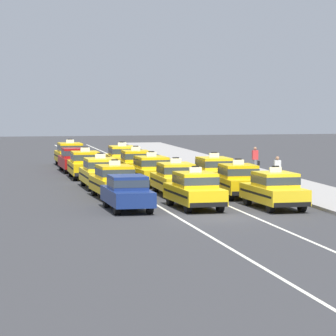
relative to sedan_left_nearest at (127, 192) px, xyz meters
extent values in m
plane|color=#353538|center=(3.30, -2.96, -0.85)|extent=(160.00, 160.00, 0.00)
cube|color=silver|center=(1.70, 17.04, -0.84)|extent=(0.14, 80.00, 0.01)
cube|color=silver|center=(4.90, 17.04, -0.84)|extent=(0.14, 80.00, 0.01)
cube|color=#9E9993|center=(10.50, 12.04, -0.77)|extent=(4.00, 90.00, 0.15)
cylinder|color=black|center=(-0.76, 1.44, -0.53)|extent=(0.26, 0.65, 0.64)
cylinder|color=black|center=(0.69, 1.47, -0.53)|extent=(0.26, 0.65, 0.64)
cylinder|color=black|center=(-0.69, -1.40, -0.53)|extent=(0.26, 0.65, 0.64)
cylinder|color=black|center=(0.75, -1.37, -0.53)|extent=(0.26, 0.65, 0.64)
cube|color=navy|center=(0.00, 0.03, -0.20)|extent=(1.86, 4.34, 0.66)
cube|color=navy|center=(0.00, -0.07, 0.43)|extent=(1.61, 1.94, 0.60)
cube|color=#2D3842|center=(0.00, -0.07, 0.43)|extent=(1.63, 1.96, 0.33)
cylinder|color=black|center=(-0.64, 6.79, -0.53)|extent=(0.27, 0.65, 0.64)
cylinder|color=black|center=(0.83, 6.86, -0.53)|extent=(0.27, 0.65, 0.64)
cylinder|color=black|center=(-0.49, 3.73, -0.53)|extent=(0.27, 0.65, 0.64)
cylinder|color=black|center=(0.99, 3.81, -0.53)|extent=(0.27, 0.65, 0.64)
cube|color=yellow|center=(0.17, 5.30, -0.18)|extent=(2.03, 4.59, 0.70)
cube|color=black|center=(0.17, 5.30, -0.13)|extent=(2.03, 4.23, 0.10)
cube|color=yellow|center=(0.18, 5.15, 0.49)|extent=(1.70, 2.18, 0.64)
cube|color=#2D3842|center=(0.18, 5.15, 0.49)|extent=(1.73, 2.20, 0.35)
cube|color=white|center=(0.18, 5.15, 0.93)|extent=(0.57, 0.15, 0.24)
cube|color=black|center=(0.18, 5.15, 1.08)|extent=(0.33, 0.13, 0.06)
cube|color=black|center=(0.06, 7.50, -0.43)|extent=(1.71, 0.23, 0.20)
cube|color=black|center=(0.29, 3.09, -0.43)|extent=(1.71, 0.23, 0.20)
cylinder|color=black|center=(-0.58, 12.20, -0.53)|extent=(0.25, 0.64, 0.64)
cylinder|color=black|center=(0.90, 12.21, -0.53)|extent=(0.25, 0.64, 0.64)
cylinder|color=black|center=(-0.55, 9.14, -0.53)|extent=(0.25, 0.64, 0.64)
cylinder|color=black|center=(0.93, 9.15, -0.53)|extent=(0.25, 0.64, 0.64)
cube|color=yellow|center=(0.18, 10.68, -0.18)|extent=(1.84, 4.52, 0.70)
cube|color=black|center=(0.18, 10.68, -0.13)|extent=(1.86, 4.16, 0.10)
cube|color=yellow|center=(0.18, 10.53, 0.49)|extent=(1.62, 2.12, 0.64)
cube|color=#2D3842|center=(0.18, 10.53, 0.49)|extent=(1.64, 2.14, 0.35)
cube|color=white|center=(0.18, 10.53, 0.93)|extent=(0.56, 0.13, 0.24)
cube|color=black|center=(0.18, 10.53, 1.08)|extent=(0.32, 0.11, 0.06)
cube|color=black|center=(0.16, 12.89, -0.43)|extent=(1.71, 0.16, 0.20)
cube|color=black|center=(0.20, 8.47, -0.43)|extent=(1.71, 0.16, 0.20)
cylinder|color=black|center=(-0.61, 18.70, -0.53)|extent=(0.25, 0.64, 0.64)
cylinder|color=black|center=(0.86, 18.68, -0.53)|extent=(0.25, 0.64, 0.64)
cylinder|color=black|center=(-0.66, 15.64, -0.53)|extent=(0.25, 0.64, 0.64)
cylinder|color=black|center=(0.82, 15.62, -0.53)|extent=(0.25, 0.64, 0.64)
cube|color=yellow|center=(0.10, 17.16, -0.18)|extent=(1.86, 4.52, 0.70)
cube|color=black|center=(0.10, 17.16, -0.13)|extent=(1.88, 4.17, 0.10)
cube|color=yellow|center=(0.10, 17.01, 0.49)|extent=(1.63, 2.12, 0.64)
cube|color=#2D3842|center=(0.10, 17.01, 0.49)|extent=(1.65, 2.14, 0.35)
cube|color=white|center=(0.10, 17.01, 0.93)|extent=(0.56, 0.13, 0.24)
cube|color=black|center=(0.10, 17.01, 1.08)|extent=(0.32, 0.11, 0.06)
cube|color=black|center=(0.13, 19.37, -0.43)|extent=(1.71, 0.16, 0.20)
cube|color=black|center=(0.07, 14.95, -0.43)|extent=(1.71, 0.16, 0.20)
cylinder|color=black|center=(-0.74, 23.72, -0.53)|extent=(0.25, 0.64, 0.64)
cylinder|color=black|center=(0.70, 23.74, -0.53)|extent=(0.25, 0.64, 0.64)
cylinder|color=black|center=(-0.70, 20.88, -0.53)|extent=(0.25, 0.64, 0.64)
cylinder|color=black|center=(0.74, 20.90, -0.53)|extent=(0.25, 0.64, 0.64)
cube|color=maroon|center=(0.00, 22.31, -0.20)|extent=(1.82, 4.33, 0.66)
cube|color=maroon|center=(0.00, 22.21, 0.43)|extent=(1.59, 1.92, 0.60)
cube|color=#2D3842|center=(0.00, 22.21, 0.43)|extent=(1.61, 1.94, 0.33)
cylinder|color=black|center=(-0.51, 29.24, -0.53)|extent=(0.25, 0.64, 0.64)
cylinder|color=black|center=(0.96, 29.26, -0.53)|extent=(0.25, 0.64, 0.64)
cylinder|color=black|center=(-0.47, 26.18, -0.53)|extent=(0.25, 0.64, 0.64)
cylinder|color=black|center=(1.01, 26.20, -0.53)|extent=(0.25, 0.64, 0.64)
cube|color=yellow|center=(0.25, 27.72, -0.18)|extent=(1.87, 4.53, 0.70)
cube|color=black|center=(0.25, 27.72, -0.13)|extent=(1.88, 4.17, 0.10)
cube|color=yellow|center=(0.25, 27.57, 0.49)|extent=(1.63, 2.12, 0.64)
cube|color=#2D3842|center=(0.25, 27.57, 0.49)|extent=(1.65, 2.14, 0.35)
cube|color=white|center=(0.25, 27.57, 0.93)|extent=(0.56, 0.13, 0.24)
cube|color=black|center=(0.25, 27.57, 1.08)|extent=(0.32, 0.11, 0.06)
cube|color=black|center=(0.22, 29.93, -0.43)|extent=(1.71, 0.17, 0.20)
cube|color=black|center=(0.28, 25.51, -0.43)|extent=(1.71, 0.17, 0.20)
cylinder|color=black|center=(2.28, 1.67, -0.53)|extent=(0.27, 0.65, 0.64)
cylinder|color=black|center=(3.75, 1.75, -0.53)|extent=(0.27, 0.65, 0.64)
cylinder|color=black|center=(2.44, -1.38, -0.53)|extent=(0.27, 0.65, 0.64)
cylinder|color=black|center=(3.92, -1.31, -0.53)|extent=(0.27, 0.65, 0.64)
cube|color=yellow|center=(3.10, 0.18, -0.18)|extent=(2.04, 4.59, 0.70)
cube|color=black|center=(3.10, 0.18, -0.13)|extent=(2.04, 4.23, 0.10)
cube|color=yellow|center=(3.11, 0.03, 0.49)|extent=(1.71, 2.18, 0.64)
cube|color=#2D3842|center=(3.11, 0.03, 0.49)|extent=(1.73, 2.20, 0.35)
cube|color=white|center=(3.11, 0.03, 0.93)|extent=(0.57, 0.15, 0.24)
cube|color=black|center=(3.11, 0.03, 1.08)|extent=(0.33, 0.13, 0.06)
cube|color=black|center=(2.98, 2.39, -0.43)|extent=(1.72, 0.23, 0.20)
cube|color=black|center=(3.22, -2.02, -0.43)|extent=(1.72, 0.23, 0.20)
cylinder|color=black|center=(2.73, 7.77, -0.53)|extent=(0.24, 0.64, 0.64)
cylinder|color=black|center=(4.21, 7.77, -0.53)|extent=(0.24, 0.64, 0.64)
cylinder|color=black|center=(2.73, 4.71, -0.53)|extent=(0.24, 0.64, 0.64)
cylinder|color=black|center=(4.21, 4.71, -0.53)|extent=(0.24, 0.64, 0.64)
cube|color=yellow|center=(3.47, 6.24, -0.18)|extent=(1.80, 4.50, 0.70)
cube|color=black|center=(3.47, 6.24, -0.13)|extent=(1.82, 4.14, 0.10)
cube|color=yellow|center=(3.47, 6.09, 0.49)|extent=(1.60, 2.10, 0.64)
cube|color=#2D3842|center=(3.47, 6.09, 0.49)|extent=(1.62, 2.12, 0.35)
cube|color=white|center=(3.47, 6.09, 0.93)|extent=(0.56, 0.12, 0.24)
cube|color=black|center=(3.47, 6.09, 1.08)|extent=(0.32, 0.11, 0.06)
cube|color=black|center=(3.47, 8.45, -0.43)|extent=(1.71, 0.14, 0.20)
cube|color=black|center=(3.47, 4.03, -0.43)|extent=(1.71, 0.14, 0.20)
cylinder|color=black|center=(2.38, 13.16, -0.53)|extent=(0.27, 0.65, 0.64)
cylinder|color=black|center=(3.85, 13.23, -0.53)|extent=(0.27, 0.65, 0.64)
cylinder|color=black|center=(2.54, 10.10, -0.53)|extent=(0.27, 0.65, 0.64)
cylinder|color=black|center=(4.01, 10.18, -0.53)|extent=(0.27, 0.65, 0.64)
cube|color=yellow|center=(3.19, 11.67, -0.18)|extent=(2.03, 4.59, 0.70)
cube|color=black|center=(3.19, 11.67, -0.13)|extent=(2.03, 4.23, 0.10)
cube|color=yellow|center=(3.20, 11.52, 0.49)|extent=(1.70, 2.18, 0.64)
cube|color=#2D3842|center=(3.20, 11.52, 0.49)|extent=(1.73, 2.20, 0.35)
cube|color=white|center=(3.20, 11.52, 0.93)|extent=(0.57, 0.15, 0.24)
cube|color=black|center=(3.20, 11.52, 1.08)|extent=(0.33, 0.13, 0.06)
cube|color=black|center=(3.08, 13.87, -0.43)|extent=(1.71, 0.23, 0.20)
cube|color=black|center=(3.31, 9.46, -0.43)|extent=(1.71, 0.23, 0.20)
cylinder|color=black|center=(2.59, 19.09, -0.53)|extent=(0.25, 0.64, 0.64)
cylinder|color=black|center=(4.07, 19.06, -0.53)|extent=(0.25, 0.64, 0.64)
cylinder|color=black|center=(2.53, 16.03, -0.53)|extent=(0.25, 0.64, 0.64)
cylinder|color=black|center=(4.01, 16.00, -0.53)|extent=(0.25, 0.64, 0.64)
cube|color=yellow|center=(3.30, 17.54, -0.18)|extent=(1.89, 4.54, 0.70)
cube|color=black|center=(3.30, 17.54, -0.13)|extent=(1.90, 4.18, 0.10)
cube|color=yellow|center=(3.30, 17.39, 0.49)|extent=(1.64, 2.13, 0.64)
cube|color=#2D3842|center=(3.30, 17.39, 0.49)|extent=(1.66, 2.15, 0.35)
cube|color=white|center=(3.30, 17.39, 0.93)|extent=(0.56, 0.13, 0.24)
cube|color=black|center=(3.30, 17.39, 1.08)|extent=(0.32, 0.12, 0.06)
cube|color=black|center=(3.34, 19.75, -0.43)|extent=(1.71, 0.17, 0.20)
cube|color=black|center=(3.25, 15.33, -0.43)|extent=(1.71, 0.17, 0.20)
cylinder|color=black|center=(2.54, 24.45, -0.53)|extent=(0.25, 0.64, 0.64)
cylinder|color=black|center=(4.02, 24.43, -0.53)|extent=(0.25, 0.64, 0.64)
cylinder|color=black|center=(2.52, 21.39, -0.53)|extent=(0.25, 0.64, 0.64)
cylinder|color=black|center=(3.99, 21.37, -0.53)|extent=(0.25, 0.64, 0.64)
cube|color=yellow|center=(3.27, 22.91, -0.18)|extent=(1.84, 4.52, 0.70)
cube|color=black|center=(3.27, 22.91, -0.13)|extent=(1.86, 4.16, 0.10)
cube|color=yellow|center=(3.27, 22.76, 0.49)|extent=(1.62, 2.11, 0.64)
cube|color=#2D3842|center=(3.27, 22.76, 0.49)|extent=(1.64, 2.13, 0.35)
cube|color=white|center=(3.27, 22.76, 0.93)|extent=(0.56, 0.12, 0.24)
cube|color=black|center=(3.27, 22.76, 1.08)|extent=(0.32, 0.11, 0.06)
cube|color=black|center=(3.29, 25.12, -0.43)|extent=(1.71, 0.15, 0.20)
cube|color=black|center=(3.25, 20.70, -0.43)|extent=(1.71, 0.15, 0.20)
cylinder|color=black|center=(5.82, 1.00, -0.53)|extent=(0.28, 0.65, 0.64)
cylinder|color=black|center=(7.30, 1.08, -0.53)|extent=(0.28, 0.65, 0.64)
cylinder|color=black|center=(5.99, -2.06, -0.53)|extent=(0.28, 0.65, 0.64)
cylinder|color=black|center=(7.47, -1.98, -0.53)|extent=(0.28, 0.65, 0.64)
cube|color=yellow|center=(6.64, -0.49, -0.18)|extent=(2.05, 4.59, 0.70)
cube|color=black|center=(6.64, -0.49, -0.13)|extent=(2.05, 4.23, 0.10)
cube|color=yellow|center=(6.65, -0.64, 0.49)|extent=(1.71, 2.19, 0.64)
cube|color=#2D3842|center=(6.65, -0.64, 0.49)|extent=(1.73, 2.21, 0.35)
cube|color=white|center=(6.65, -0.64, 0.93)|extent=(0.57, 0.15, 0.24)
cube|color=black|center=(6.65, -0.64, 1.08)|extent=(0.33, 0.13, 0.06)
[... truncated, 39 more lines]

